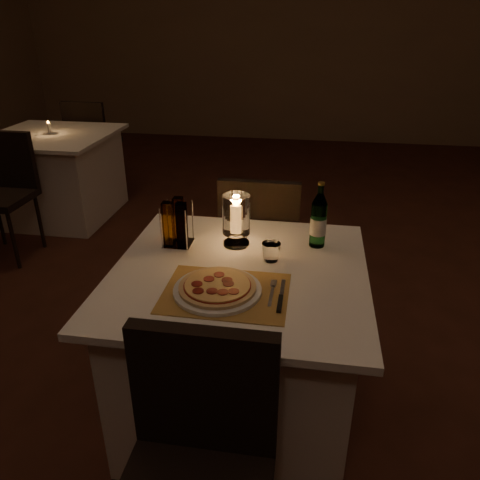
# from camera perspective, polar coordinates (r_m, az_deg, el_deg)

# --- Properties ---
(floor) EXTENTS (8.00, 10.00, 0.02)m
(floor) POSITION_cam_1_polar(r_m,az_deg,el_deg) (2.46, 3.68, -16.62)
(floor) COLOR #431F15
(floor) RESTS_ON ground
(wall_back) EXTENTS (8.00, 0.02, 3.00)m
(wall_back) POSITION_cam_1_polar(r_m,az_deg,el_deg) (6.82, 8.81, 24.33)
(wall_back) COLOR #876A4E
(wall_back) RESTS_ON ground
(main_table) EXTENTS (1.00, 1.00, 0.74)m
(main_table) POSITION_cam_1_polar(r_m,az_deg,el_deg) (2.05, -0.09, -12.55)
(main_table) COLOR white
(main_table) RESTS_ON ground
(chair_near) EXTENTS (0.42, 0.42, 0.90)m
(chair_near) POSITION_cam_1_polar(r_m,az_deg,el_deg) (1.43, -5.19, -24.66)
(chair_near) COLOR black
(chair_near) RESTS_ON ground
(chair_far) EXTENTS (0.42, 0.42, 0.90)m
(chair_far) POSITION_cam_1_polar(r_m,az_deg,el_deg) (2.56, 2.48, 0.43)
(chair_far) COLOR black
(chair_far) RESTS_ON ground
(placemat) EXTENTS (0.45, 0.34, 0.00)m
(placemat) POSITION_cam_1_polar(r_m,az_deg,el_deg) (1.70, -1.76, -6.46)
(placemat) COLOR #B0823D
(placemat) RESTS_ON main_table
(plate) EXTENTS (0.32, 0.32, 0.01)m
(plate) POSITION_cam_1_polar(r_m,az_deg,el_deg) (1.70, -2.76, -6.11)
(plate) COLOR white
(plate) RESTS_ON placemat
(pizza) EXTENTS (0.28, 0.28, 0.02)m
(pizza) POSITION_cam_1_polar(r_m,az_deg,el_deg) (1.69, -2.78, -5.65)
(pizza) COLOR #D8B77F
(pizza) RESTS_ON plate
(fork) EXTENTS (0.02, 0.18, 0.00)m
(fork) POSITION_cam_1_polar(r_m,az_deg,el_deg) (1.70, 3.94, -6.21)
(fork) COLOR silver
(fork) RESTS_ON placemat
(knife) EXTENTS (0.02, 0.22, 0.01)m
(knife) POSITION_cam_1_polar(r_m,az_deg,el_deg) (1.65, 4.96, -7.32)
(knife) COLOR black
(knife) RESTS_ON placemat
(tumbler) EXTENTS (0.08, 0.08, 0.08)m
(tumbler) POSITION_cam_1_polar(r_m,az_deg,el_deg) (1.90, 3.81, -1.45)
(tumbler) COLOR white
(tumbler) RESTS_ON main_table
(water_bottle) EXTENTS (0.07, 0.07, 0.29)m
(water_bottle) POSITION_cam_1_polar(r_m,az_deg,el_deg) (2.02, 9.54, 2.32)
(water_bottle) COLOR #549D63
(water_bottle) RESTS_ON main_table
(hurricane_candle) EXTENTS (0.12, 0.12, 0.23)m
(hurricane_candle) POSITION_cam_1_polar(r_m,az_deg,el_deg) (1.99, -0.47, 2.93)
(hurricane_candle) COLOR white
(hurricane_candle) RESTS_ON main_table
(cruet_caddy) EXTENTS (0.12, 0.12, 0.21)m
(cruet_caddy) POSITION_cam_1_polar(r_m,az_deg,el_deg) (2.02, -7.75, 1.87)
(cruet_caddy) COLOR white
(cruet_caddy) RESTS_ON main_table
(neighbor_table_left) EXTENTS (1.00, 1.00, 0.74)m
(neighbor_table_left) POSITION_cam_1_polar(r_m,az_deg,el_deg) (4.43, -21.37, 7.34)
(neighbor_table_left) COLOR white
(neighbor_table_left) RESTS_ON ground
(neighbor_chair_la) EXTENTS (0.42, 0.42, 0.90)m
(neighbor_chair_la) POSITION_cam_1_polar(r_m,az_deg,el_deg) (3.81, -26.90, 6.26)
(neighbor_chair_la) COLOR black
(neighbor_chair_la) RESTS_ON ground
(neighbor_chair_lb) EXTENTS (0.42, 0.42, 0.90)m
(neighbor_chair_lb) POSITION_cam_1_polar(r_m,az_deg,el_deg) (4.99, -17.73, 11.92)
(neighbor_chair_lb) COLOR black
(neighbor_chair_lb) RESTS_ON ground
(neighbor_candle_left) EXTENTS (0.03, 0.03, 0.11)m
(neighbor_candle_left) POSITION_cam_1_polar(r_m,az_deg,el_deg) (4.33, -22.26, 12.52)
(neighbor_candle_left) COLOR white
(neighbor_candle_left) RESTS_ON neighbor_table_left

